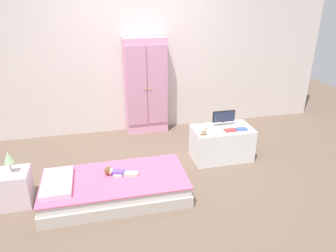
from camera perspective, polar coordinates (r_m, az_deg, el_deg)
The scene contains 13 objects.
ground_plane at distance 4.18m, azimuth -1.71°, elevation -8.94°, with size 10.00×10.00×0.02m, color brown.
back_wall at distance 5.15m, azimuth -5.48°, elevation 13.61°, with size 6.40×0.05×2.70m, color silver.
bed at distance 3.77m, azimuth -9.44°, elevation -10.85°, with size 1.64×0.80×0.26m.
pillow at distance 3.72m, azimuth -19.32°, elevation -9.61°, with size 0.32×0.57×0.06m, color silver.
doll at distance 3.74m, azimuth -9.55°, elevation -8.14°, with size 0.39×0.19×0.10m.
nightstand at distance 3.96m, azimuth -25.76°, elevation -10.02°, with size 0.33×0.33×0.41m, color silver.
table_lamp at distance 3.77m, azimuth -26.77°, elevation -5.20°, with size 0.11×0.11×0.25m.
wardrobe at distance 5.14m, azimuth -3.94°, elevation 7.09°, with size 0.67×0.26×1.55m.
tv_stand at distance 4.53m, azimuth 9.62°, elevation -3.05°, with size 0.82×0.47×0.46m, color white.
tv_monitor at distance 4.46m, azimuth 10.01°, elevation 1.60°, with size 0.32×0.10×0.22m.
rocking_horse_toy at distance 4.16m, azimuth 6.56°, elevation -0.98°, with size 0.10×0.04×0.12m.
book_red at distance 4.36m, azimuth 11.10°, elevation -0.76°, with size 0.16×0.11×0.02m, color #CC3838.
book_blue at distance 4.43m, azimuth 13.09°, elevation -0.54°, with size 0.16×0.10×0.02m, color blue.
Camera 1 is at (-0.67, -3.45, 2.24)m, focal length 33.85 mm.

